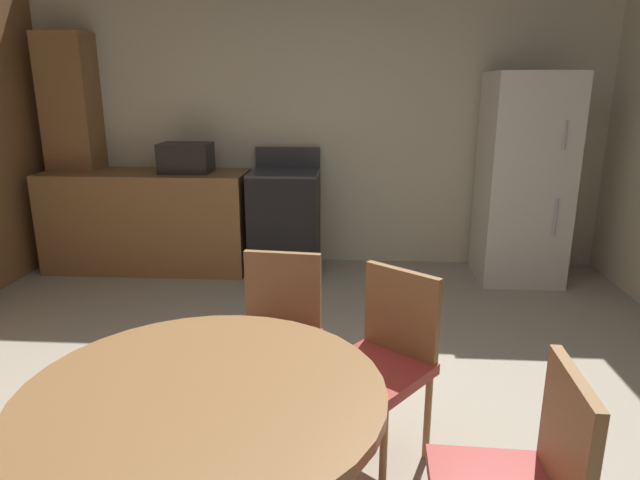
{
  "coord_description": "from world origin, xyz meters",
  "views": [
    {
      "loc": [
        0.36,
        -2.1,
        1.65
      ],
      "look_at": [
        0.17,
        0.75,
        0.85
      ],
      "focal_mm": 30.98,
      "sensor_mm": 36.0,
      "label": 1
    }
  ],
  "objects_px": {
    "oven_range": "(285,221)",
    "chair_north": "(278,332)",
    "refrigerator": "(523,179)",
    "microwave": "(186,158)",
    "chair_northeast": "(385,355)",
    "dining_table": "(206,436)"
  },
  "relations": [
    {
      "from": "oven_range",
      "to": "chair_north",
      "type": "relative_size",
      "value": 1.26
    },
    {
      "from": "refrigerator",
      "to": "chair_north",
      "type": "distance_m",
      "value": 2.96
    },
    {
      "from": "microwave",
      "to": "chair_northeast",
      "type": "height_order",
      "value": "microwave"
    },
    {
      "from": "chair_northeast",
      "to": "oven_range",
      "type": "bearing_deg",
      "value": -125.14
    },
    {
      "from": "oven_range",
      "to": "microwave",
      "type": "distance_m",
      "value": 1.04
    },
    {
      "from": "chair_northeast",
      "to": "dining_table",
      "type": "bearing_deg",
      "value": 0.0
    },
    {
      "from": "oven_range",
      "to": "chair_northeast",
      "type": "distance_m",
      "value": 2.7
    },
    {
      "from": "dining_table",
      "to": "chair_northeast",
      "type": "xyz_separation_m",
      "value": [
        0.6,
        0.76,
        -0.1
      ]
    },
    {
      "from": "oven_range",
      "to": "chair_northeast",
      "type": "bearing_deg",
      "value": -73.31
    },
    {
      "from": "microwave",
      "to": "chair_north",
      "type": "distance_m",
      "value": 2.69
    },
    {
      "from": "oven_range",
      "to": "refrigerator",
      "type": "bearing_deg",
      "value": -1.5
    },
    {
      "from": "chair_northeast",
      "to": "refrigerator",
      "type": "bearing_deg",
      "value": -168.62
    },
    {
      "from": "microwave",
      "to": "oven_range",
      "type": "bearing_deg",
      "value": 0.24
    },
    {
      "from": "chair_north",
      "to": "chair_northeast",
      "type": "relative_size",
      "value": 1.0
    },
    {
      "from": "chair_north",
      "to": "oven_range",
      "type": "bearing_deg",
      "value": -168.05
    },
    {
      "from": "microwave",
      "to": "chair_northeast",
      "type": "xyz_separation_m",
      "value": [
        1.65,
        -2.58,
        -0.53
      ]
    },
    {
      "from": "oven_range",
      "to": "chair_north",
      "type": "xyz_separation_m",
      "value": [
        0.27,
        -2.38,
        0.03
      ]
    },
    {
      "from": "dining_table",
      "to": "chair_northeast",
      "type": "height_order",
      "value": "chair_northeast"
    },
    {
      "from": "dining_table",
      "to": "chair_northeast",
      "type": "relative_size",
      "value": 1.29
    },
    {
      "from": "refrigerator",
      "to": "microwave",
      "type": "distance_m",
      "value": 2.93
    },
    {
      "from": "oven_range",
      "to": "refrigerator",
      "type": "xyz_separation_m",
      "value": [
        2.05,
        -0.05,
        0.41
      ]
    },
    {
      "from": "refrigerator",
      "to": "oven_range",
      "type": "bearing_deg",
      "value": 178.5
    }
  ]
}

